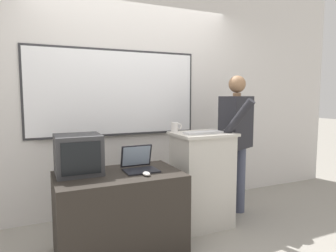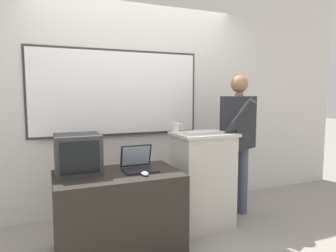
{
  "view_description": "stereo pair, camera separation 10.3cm",
  "coord_description": "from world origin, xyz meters",
  "px_view_note": "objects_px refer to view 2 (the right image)",
  "views": [
    {
      "loc": [
        -1.15,
        -2.26,
        1.42
      ],
      "look_at": [
        0.05,
        0.37,
        1.11
      ],
      "focal_mm": 32.0,
      "sensor_mm": 36.0,
      "label": 1
    },
    {
      "loc": [
        -1.05,
        -2.3,
        1.42
      ],
      "look_at": [
        0.05,
        0.37,
        1.11
      ],
      "focal_mm": 32.0,
      "sensor_mm": 36.0,
      "label": 2
    }
  ],
  "objects_px": {
    "person_presenter": "(238,136)",
    "crt_monitor": "(78,154)",
    "wireless_keyboard": "(204,133)",
    "laptop": "(138,163)",
    "coffee_mug": "(176,127)",
    "computer_mouse_by_keyboard": "(229,131)",
    "lectern_podium": "(203,179)",
    "computer_mouse_by_laptop": "(145,174)",
    "side_desk": "(119,213)"
  },
  "relations": [
    {
      "from": "person_presenter",
      "to": "crt_monitor",
      "type": "relative_size",
      "value": 4.25
    },
    {
      "from": "person_presenter",
      "to": "wireless_keyboard",
      "type": "distance_m",
      "value": 0.55
    },
    {
      "from": "laptop",
      "to": "coffee_mug",
      "type": "relative_size",
      "value": 2.33
    },
    {
      "from": "computer_mouse_by_keyboard",
      "to": "lectern_podium",
      "type": "bearing_deg",
      "value": 162.34
    },
    {
      "from": "person_presenter",
      "to": "computer_mouse_by_laptop",
      "type": "height_order",
      "value": "person_presenter"
    },
    {
      "from": "crt_monitor",
      "to": "computer_mouse_by_laptop",
      "type": "bearing_deg",
      "value": -30.4
    },
    {
      "from": "lectern_podium",
      "to": "side_desk",
      "type": "relative_size",
      "value": 0.93
    },
    {
      "from": "computer_mouse_by_laptop",
      "to": "coffee_mug",
      "type": "height_order",
      "value": "coffee_mug"
    },
    {
      "from": "lectern_podium",
      "to": "laptop",
      "type": "bearing_deg",
      "value": -169.12
    },
    {
      "from": "wireless_keyboard",
      "to": "computer_mouse_by_laptop",
      "type": "relative_size",
      "value": 4.15
    },
    {
      "from": "wireless_keyboard",
      "to": "crt_monitor",
      "type": "bearing_deg",
      "value": -179.81
    },
    {
      "from": "computer_mouse_by_laptop",
      "to": "coffee_mug",
      "type": "relative_size",
      "value": 0.78
    },
    {
      "from": "side_desk",
      "to": "coffee_mug",
      "type": "xyz_separation_m",
      "value": [
        0.73,
        0.38,
        0.7
      ]
    },
    {
      "from": "person_presenter",
      "to": "lectern_podium",
      "type": "bearing_deg",
      "value": 163.88
    },
    {
      "from": "laptop",
      "to": "computer_mouse_by_laptop",
      "type": "bearing_deg",
      "value": -92.02
    },
    {
      "from": "side_desk",
      "to": "computer_mouse_by_keyboard",
      "type": "distance_m",
      "value": 1.4
    },
    {
      "from": "side_desk",
      "to": "coffee_mug",
      "type": "bearing_deg",
      "value": 27.23
    },
    {
      "from": "lectern_podium",
      "to": "wireless_keyboard",
      "type": "distance_m",
      "value": 0.52
    },
    {
      "from": "side_desk",
      "to": "crt_monitor",
      "type": "xyz_separation_m",
      "value": [
        -0.32,
        0.13,
        0.54
      ]
    },
    {
      "from": "side_desk",
      "to": "laptop",
      "type": "height_order",
      "value": "laptop"
    },
    {
      "from": "crt_monitor",
      "to": "wireless_keyboard",
      "type": "bearing_deg",
      "value": 0.19
    },
    {
      "from": "laptop",
      "to": "lectern_podium",
      "type": "bearing_deg",
      "value": 10.88
    },
    {
      "from": "laptop",
      "to": "computer_mouse_by_keyboard",
      "type": "relative_size",
      "value": 2.98
    },
    {
      "from": "person_presenter",
      "to": "coffee_mug",
      "type": "relative_size",
      "value": 12.76
    },
    {
      "from": "lectern_podium",
      "to": "laptop",
      "type": "xyz_separation_m",
      "value": [
        -0.77,
        -0.15,
        0.28
      ]
    },
    {
      "from": "side_desk",
      "to": "computer_mouse_by_laptop",
      "type": "xyz_separation_m",
      "value": [
        0.19,
        -0.17,
        0.38
      ]
    },
    {
      "from": "lectern_podium",
      "to": "laptop",
      "type": "relative_size",
      "value": 3.4
    },
    {
      "from": "side_desk",
      "to": "computer_mouse_by_laptop",
      "type": "relative_size",
      "value": 10.89
    },
    {
      "from": "lectern_podium",
      "to": "computer_mouse_by_keyboard",
      "type": "height_order",
      "value": "computer_mouse_by_keyboard"
    },
    {
      "from": "computer_mouse_by_keyboard",
      "to": "computer_mouse_by_laptop",
      "type": "bearing_deg",
      "value": -164.41
    },
    {
      "from": "person_presenter",
      "to": "wireless_keyboard",
      "type": "xyz_separation_m",
      "value": [
        -0.53,
        -0.14,
        0.08
      ]
    },
    {
      "from": "laptop",
      "to": "computer_mouse_by_laptop",
      "type": "distance_m",
      "value": 0.23
    },
    {
      "from": "laptop",
      "to": "coffee_mug",
      "type": "distance_m",
      "value": 0.68
    },
    {
      "from": "wireless_keyboard",
      "to": "coffee_mug",
      "type": "bearing_deg",
      "value": 129.9
    },
    {
      "from": "laptop",
      "to": "side_desk",
      "type": "bearing_deg",
      "value": -166.59
    },
    {
      "from": "coffee_mug",
      "to": "wireless_keyboard",
      "type": "bearing_deg",
      "value": -50.1
    },
    {
      "from": "person_presenter",
      "to": "computer_mouse_by_laptop",
      "type": "bearing_deg",
      "value": 174.71
    },
    {
      "from": "wireless_keyboard",
      "to": "person_presenter",
      "type": "bearing_deg",
      "value": 14.41
    },
    {
      "from": "person_presenter",
      "to": "coffee_mug",
      "type": "height_order",
      "value": "person_presenter"
    },
    {
      "from": "laptop",
      "to": "wireless_keyboard",
      "type": "height_order",
      "value": "wireless_keyboard"
    },
    {
      "from": "laptop",
      "to": "computer_mouse_by_keyboard",
      "type": "bearing_deg",
      "value": 3.65
    },
    {
      "from": "wireless_keyboard",
      "to": "crt_monitor",
      "type": "height_order",
      "value": "crt_monitor"
    },
    {
      "from": "person_presenter",
      "to": "laptop",
      "type": "xyz_separation_m",
      "value": [
        -1.26,
        -0.22,
        -0.15
      ]
    },
    {
      "from": "computer_mouse_by_laptop",
      "to": "lectern_podium",
      "type": "bearing_deg",
      "value": 25.53
    },
    {
      "from": "lectern_podium",
      "to": "side_desk",
      "type": "distance_m",
      "value": 1.0
    },
    {
      "from": "person_presenter",
      "to": "computer_mouse_by_laptop",
      "type": "distance_m",
      "value": 1.36
    },
    {
      "from": "lectern_podium",
      "to": "crt_monitor",
      "type": "relative_size",
      "value": 2.64
    },
    {
      "from": "wireless_keyboard",
      "to": "computer_mouse_by_keyboard",
      "type": "height_order",
      "value": "computer_mouse_by_keyboard"
    },
    {
      "from": "side_desk",
      "to": "computer_mouse_by_keyboard",
      "type": "height_order",
      "value": "computer_mouse_by_keyboard"
    },
    {
      "from": "computer_mouse_by_laptop",
      "to": "crt_monitor",
      "type": "bearing_deg",
      "value": 149.6
    }
  ]
}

